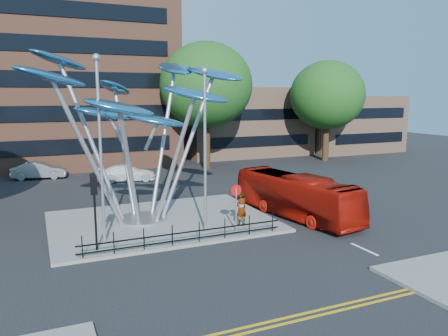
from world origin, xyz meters
name	(u,v)px	position (x,y,z in m)	size (l,w,h in m)	color
ground	(219,255)	(0.00, 0.00, 0.00)	(120.00, 120.00, 0.00)	black
traffic_island	(162,221)	(-1.00, 6.00, 0.07)	(12.00, 9.00, 0.15)	slate
double_yellow_near	(292,316)	(0.00, -6.00, 0.01)	(40.00, 0.12, 0.01)	gold
double_yellow_far	(297,321)	(0.00, -6.30, 0.01)	(40.00, 0.12, 0.01)	gold
brick_tower	(39,15)	(-6.00, 32.00, 15.00)	(25.00, 15.00, 30.00)	brown
low_building_near	(244,121)	(16.00, 30.00, 4.00)	(15.00, 8.00, 8.00)	tan
low_building_far	(349,124)	(30.00, 28.00, 3.50)	(12.00, 8.00, 7.00)	tan
tree_right	(206,85)	(8.00, 22.00, 8.04)	(8.80, 8.80, 12.11)	black
tree_far	(327,95)	(22.00, 22.00, 7.11)	(8.00, 8.00, 10.81)	black
leaf_sculpture	(136,99)	(-2.07, 6.68, 6.87)	(12.72, 9.54, 9.51)	#9EA0A5
street_lamp_left	(100,134)	(-4.50, 3.50, 5.36)	(0.36, 0.36, 8.80)	#9EA0A5
street_lamp_right	(205,136)	(0.50, 3.00, 5.09)	(0.36, 0.36, 8.30)	#9EA0A5
traffic_light_island	(94,197)	(-5.00, 2.50, 2.61)	(0.28, 0.18, 3.42)	black
no_entry_sign_island	(236,200)	(2.00, 2.52, 1.82)	(0.60, 0.10, 2.45)	#9EA0A5
pedestrian_railing_front	(186,235)	(-1.00, 1.70, 0.55)	(10.00, 0.06, 1.00)	black
red_bus	(295,196)	(6.60, 4.07, 1.27)	(2.13, 9.10, 2.53)	#931006
pedestrian	(241,209)	(2.70, 3.33, 1.08)	(0.68, 0.44, 1.85)	gray
parked_car_mid	(39,170)	(-7.07, 23.00, 0.73)	(1.55, 4.43, 1.46)	#93949A
parked_car_right	(127,173)	(-0.30, 19.03, 0.67)	(1.88, 4.63, 1.34)	white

